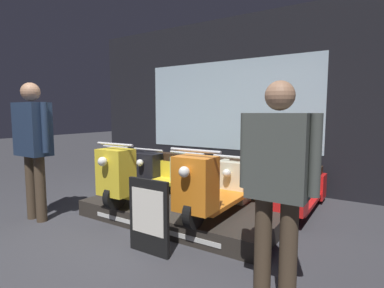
{
  "coord_description": "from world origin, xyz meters",
  "views": [
    {
      "loc": [
        2.56,
        -2.22,
        1.41
      ],
      "look_at": [
        0.15,
        1.56,
        0.94
      ],
      "focal_mm": 28.0,
      "sensor_mm": 36.0,
      "label": 1
    }
  ],
  "objects_px": {
    "scooter_display_right": "(223,184)",
    "person_right_browsing": "(278,175)",
    "scooter_backrow_0": "(141,168)",
    "scooter_backrow_2": "(208,177)",
    "scooter_backrow_1": "(172,172)",
    "person_left_browsing": "(33,138)",
    "scooter_display_left": "(150,174)",
    "scooter_backrow_3": "(250,183)",
    "scooter_backrow_4": "(301,189)",
    "price_sign_board": "(149,216)"
  },
  "relations": [
    {
      "from": "scooter_display_right",
      "to": "scooter_backrow_2",
      "type": "distance_m",
      "value": 1.39
    },
    {
      "from": "scooter_backrow_0",
      "to": "person_left_browsing",
      "type": "height_order",
      "value": "person_left_browsing"
    },
    {
      "from": "scooter_backrow_2",
      "to": "scooter_display_left",
      "type": "bearing_deg",
      "value": -107.11
    },
    {
      "from": "person_left_browsing",
      "to": "price_sign_board",
      "type": "distance_m",
      "value": 2.01
    },
    {
      "from": "scooter_backrow_3",
      "to": "price_sign_board",
      "type": "height_order",
      "value": "scooter_backrow_3"
    },
    {
      "from": "scooter_backrow_2",
      "to": "person_left_browsing",
      "type": "xyz_separation_m",
      "value": [
        -1.36,
        -2.18,
        0.75
      ]
    },
    {
      "from": "scooter_backrow_2",
      "to": "price_sign_board",
      "type": "height_order",
      "value": "scooter_backrow_2"
    },
    {
      "from": "scooter_backrow_1",
      "to": "person_right_browsing",
      "type": "xyz_separation_m",
      "value": [
        2.55,
        -2.18,
        0.63
      ]
    },
    {
      "from": "scooter_display_left",
      "to": "scooter_backrow_1",
      "type": "bearing_deg",
      "value": 110.67
    },
    {
      "from": "scooter_backrow_4",
      "to": "person_right_browsing",
      "type": "relative_size",
      "value": 1.08
    },
    {
      "from": "scooter_backrow_0",
      "to": "scooter_backrow_4",
      "type": "relative_size",
      "value": 1.0
    },
    {
      "from": "scooter_display_right",
      "to": "price_sign_board",
      "type": "distance_m",
      "value": 1.08
    },
    {
      "from": "scooter_display_right",
      "to": "person_left_browsing",
      "type": "xyz_separation_m",
      "value": [
        -2.19,
        -1.08,
        0.54
      ]
    },
    {
      "from": "scooter_display_left",
      "to": "price_sign_board",
      "type": "bearing_deg",
      "value": -50.22
    },
    {
      "from": "scooter_display_right",
      "to": "person_right_browsing",
      "type": "distance_m",
      "value": 1.52
    },
    {
      "from": "scooter_backrow_4",
      "to": "person_left_browsing",
      "type": "distance_m",
      "value": 3.68
    },
    {
      "from": "scooter_backrow_3",
      "to": "scooter_backrow_1",
      "type": "bearing_deg",
      "value": 180.0
    },
    {
      "from": "scooter_backrow_1",
      "to": "scooter_backrow_3",
      "type": "bearing_deg",
      "value": 0.0
    },
    {
      "from": "scooter_backrow_2",
      "to": "person_left_browsing",
      "type": "distance_m",
      "value": 2.68
    },
    {
      "from": "scooter_display_left",
      "to": "scooter_backrow_1",
      "type": "xyz_separation_m",
      "value": [
        -0.41,
        1.1,
        -0.21
      ]
    },
    {
      "from": "scooter_backrow_0",
      "to": "person_right_browsing",
      "type": "bearing_deg",
      "value": -33.42
    },
    {
      "from": "person_right_browsing",
      "to": "scooter_display_left",
      "type": "bearing_deg",
      "value": 153.12
    },
    {
      "from": "scooter_display_right",
      "to": "scooter_backrow_3",
      "type": "distance_m",
      "value": 1.12
    },
    {
      "from": "scooter_backrow_4",
      "to": "scooter_backrow_2",
      "type": "bearing_deg",
      "value": 180.0
    },
    {
      "from": "scooter_backrow_3",
      "to": "scooter_backrow_4",
      "type": "xyz_separation_m",
      "value": [
        0.75,
        0.0,
        0.0
      ]
    },
    {
      "from": "scooter_backrow_1",
      "to": "scooter_backrow_4",
      "type": "xyz_separation_m",
      "value": [
        2.25,
        0.0,
        0.0
      ]
    },
    {
      "from": "scooter_backrow_3",
      "to": "person_right_browsing",
      "type": "relative_size",
      "value": 1.08
    },
    {
      "from": "scooter_backrow_4",
      "to": "scooter_display_left",
      "type": "bearing_deg",
      "value": -149.21
    },
    {
      "from": "person_right_browsing",
      "to": "scooter_backrow_1",
      "type": "bearing_deg",
      "value": 139.5
    },
    {
      "from": "scooter_backrow_0",
      "to": "scooter_backrow_3",
      "type": "distance_m",
      "value": 2.25
    },
    {
      "from": "scooter_backrow_2",
      "to": "price_sign_board",
      "type": "relative_size",
      "value": 2.33
    },
    {
      "from": "person_right_browsing",
      "to": "price_sign_board",
      "type": "distance_m",
      "value": 1.41
    },
    {
      "from": "scooter_display_left",
      "to": "person_right_browsing",
      "type": "height_order",
      "value": "person_right_browsing"
    },
    {
      "from": "price_sign_board",
      "to": "scooter_display_right",
      "type": "bearing_deg",
      "value": 73.15
    },
    {
      "from": "scooter_display_left",
      "to": "scooter_backrow_3",
      "type": "distance_m",
      "value": 1.56
    },
    {
      "from": "scooter_display_right",
      "to": "scooter_backrow_4",
      "type": "distance_m",
      "value": 1.3
    },
    {
      "from": "person_right_browsing",
      "to": "scooter_backrow_4",
      "type": "bearing_deg",
      "value": 97.83
    },
    {
      "from": "scooter_display_left",
      "to": "scooter_backrow_2",
      "type": "bearing_deg",
      "value": 72.89
    },
    {
      "from": "scooter_backrow_3",
      "to": "scooter_display_right",
      "type": "bearing_deg",
      "value": -86.15
    },
    {
      "from": "scooter_backrow_2",
      "to": "person_left_browsing",
      "type": "height_order",
      "value": "person_left_browsing"
    },
    {
      "from": "scooter_display_left",
      "to": "scooter_backrow_4",
      "type": "height_order",
      "value": "scooter_display_left"
    },
    {
      "from": "scooter_backrow_2",
      "to": "scooter_backrow_3",
      "type": "xyz_separation_m",
      "value": [
        0.75,
        0.0,
        0.0
      ]
    },
    {
      "from": "scooter_backrow_0",
      "to": "scooter_backrow_1",
      "type": "relative_size",
      "value": 1.0
    },
    {
      "from": "scooter_backrow_1",
      "to": "scooter_backrow_2",
      "type": "bearing_deg",
      "value": 0.0
    },
    {
      "from": "scooter_backrow_4",
      "to": "person_left_browsing",
      "type": "xyz_separation_m",
      "value": [
        -2.87,
        -2.18,
        0.75
      ]
    },
    {
      "from": "scooter_backrow_0",
      "to": "scooter_backrow_3",
      "type": "relative_size",
      "value": 1.0
    },
    {
      "from": "scooter_backrow_1",
      "to": "person_left_browsing",
      "type": "xyz_separation_m",
      "value": [
        -0.61,
        -2.18,
        0.75
      ]
    },
    {
      "from": "scooter_backrow_0",
      "to": "scooter_backrow_2",
      "type": "bearing_deg",
      "value": 0.0
    },
    {
      "from": "scooter_backrow_0",
      "to": "person_left_browsing",
      "type": "distance_m",
      "value": 2.31
    },
    {
      "from": "scooter_backrow_4",
      "to": "scooter_backrow_1",
      "type": "bearing_deg",
      "value": 180.0
    }
  ]
}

